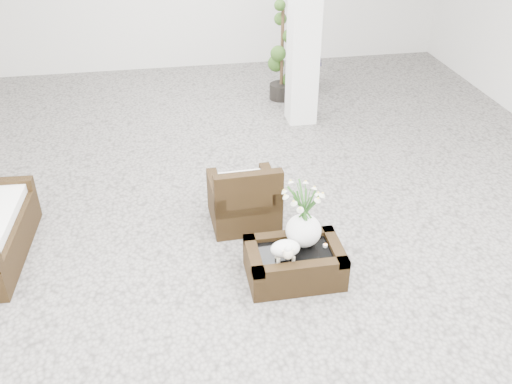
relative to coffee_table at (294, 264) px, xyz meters
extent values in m
plane|color=gray|center=(-0.26, 0.72, -0.16)|extent=(11.00, 11.00, 0.00)
cube|color=white|center=(0.94, 3.52, 1.59)|extent=(0.40, 0.40, 3.50)
cube|color=#34220F|center=(0.00, 0.00, 0.00)|extent=(0.90, 0.60, 0.31)
ellipsoid|color=white|center=(-0.12, -0.10, 0.26)|extent=(0.28, 0.23, 0.21)
cylinder|color=white|center=(0.30, 0.02, 0.17)|extent=(0.04, 0.04, 0.03)
cube|color=#34220F|center=(-0.32, 1.03, 0.22)|extent=(0.74, 0.71, 0.76)
imported|color=navy|center=(1.34, 4.65, 0.70)|extent=(0.47, 0.66, 1.71)
camera|label=1|loc=(-1.10, -4.05, 3.43)|focal=39.42mm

